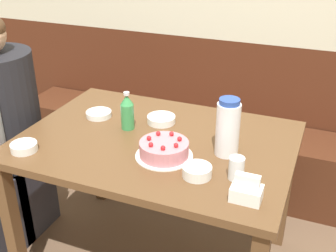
{
  "coord_description": "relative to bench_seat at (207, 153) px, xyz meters",
  "views": [
    {
      "loc": [
        0.69,
        -1.54,
        1.64
      ],
      "look_at": [
        0.04,
        0.05,
        0.79
      ],
      "focal_mm": 45.0,
      "sensor_mm": 36.0,
      "label": 1
    }
  ],
  "objects": [
    {
      "name": "bowl_side_dish",
      "position": [
        -0.37,
        -0.72,
        0.53
      ],
      "size": [
        0.13,
        0.13,
        0.03
      ],
      "color": "white",
      "rests_on": "dining_table"
    },
    {
      "name": "water_pitcher",
      "position": [
        0.33,
        -0.84,
        0.64
      ],
      "size": [
        0.1,
        0.1,
        0.25
      ],
      "color": "white",
      "rests_on": "dining_table"
    },
    {
      "name": "soju_bottle",
      "position": [
        -0.17,
        -0.78,
        0.61
      ],
      "size": [
        0.06,
        0.06,
        0.19
      ],
      "color": "#388E4C",
      "rests_on": "dining_table"
    },
    {
      "name": "birthday_cake",
      "position": [
        0.09,
        -0.96,
        0.55
      ],
      "size": [
        0.24,
        0.24,
        0.09
      ],
      "color": "white",
      "rests_on": "dining_table"
    },
    {
      "name": "dining_table",
      "position": [
        0.0,
        -0.83,
        0.42
      ],
      "size": [
        1.23,
        0.88,
        0.74
      ],
      "color": "brown",
      "rests_on": "ground_plane"
    },
    {
      "name": "bowl_rice_small",
      "position": [
        0.27,
        -1.05,
        0.54
      ],
      "size": [
        0.12,
        0.12,
        0.04
      ],
      "color": "white",
      "rests_on": "dining_table"
    },
    {
      "name": "napkin_holder",
      "position": [
        0.48,
        -1.13,
        0.56
      ],
      "size": [
        0.11,
        0.08,
        0.11
      ],
      "color": "white",
      "rests_on": "dining_table"
    },
    {
      "name": "bowl_sauce_shallow",
      "position": [
        -0.05,
        -0.66,
        0.54
      ],
      "size": [
        0.14,
        0.14,
        0.03
      ],
      "color": "white",
      "rests_on": "dining_table"
    },
    {
      "name": "person_pale_blue_shirt",
      "position": [
        -0.87,
        -0.86,
        0.41
      ],
      "size": [
        0.4,
        0.4,
        1.24
      ],
      "color": "#33333D",
      "rests_on": "ground_plane"
    },
    {
      "name": "bowl_soup_white",
      "position": [
        -0.49,
        -1.14,
        0.54
      ],
      "size": [
        0.11,
        0.11,
        0.04
      ],
      "color": "white",
      "rests_on": "dining_table"
    },
    {
      "name": "glass_water_tall",
      "position": [
        0.41,
        -1.01,
        0.57
      ],
      "size": [
        0.06,
        0.06,
        0.09
      ],
      "color": "silver",
      "rests_on": "dining_table"
    },
    {
      "name": "bench_seat",
      "position": [
        0.0,
        0.0,
        0.0
      ],
      "size": [
        2.69,
        0.38,
        0.43
      ],
      "color": "#472314",
      "rests_on": "ground_plane"
    }
  ]
}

